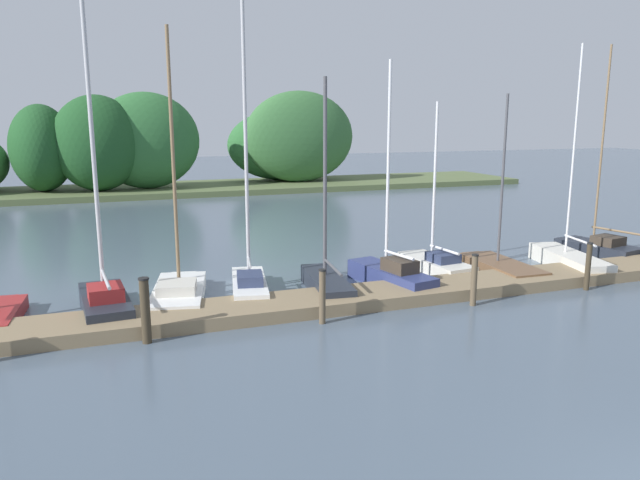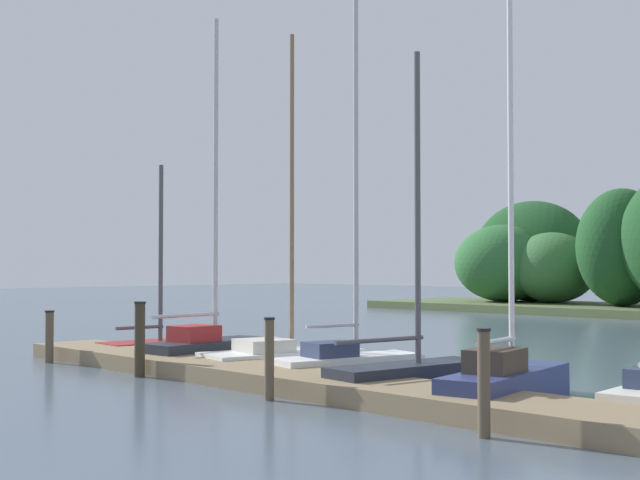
{
  "view_description": "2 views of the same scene",
  "coord_description": "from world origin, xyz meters",
  "px_view_note": "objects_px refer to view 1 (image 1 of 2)",
  "views": [
    {
      "loc": [
        -7.36,
        -4.36,
        5.2
      ],
      "look_at": [
        -1.25,
        12.41,
        1.57
      ],
      "focal_mm": 33.6,
      "sensor_mm": 36.0,
      "label": 1
    },
    {
      "loc": [
        9.3,
        -0.44,
        2.33
      ],
      "look_at": [
        -4.0,
        12.36,
        2.89
      ],
      "focal_mm": 48.88,
      "sensor_mm": 36.0,
      "label": 2
    }
  ],
  "objects_px": {
    "sailboat_6": "(434,262)",
    "mooring_piling_2": "(322,296)",
    "mooring_piling_3": "(474,280)",
    "sailboat_1": "(105,297)",
    "mooring_piling_1": "(145,310)",
    "sailboat_2": "(179,289)",
    "sailboat_5": "(389,273)",
    "sailboat_3": "(249,279)",
    "mooring_piling_4": "(588,266)",
    "sailboat_8": "(567,258)",
    "sailboat_4": "(326,280)",
    "sailboat_7": "(499,265)",
    "sailboat_9": "(596,246)"
  },
  "relations": [
    {
      "from": "mooring_piling_4",
      "to": "sailboat_9",
      "type": "bearing_deg",
      "value": 42.76
    },
    {
      "from": "sailboat_1",
      "to": "sailboat_7",
      "type": "relative_size",
      "value": 1.39
    },
    {
      "from": "sailboat_7",
      "to": "mooring_piling_3",
      "type": "height_order",
      "value": "sailboat_7"
    },
    {
      "from": "sailboat_8",
      "to": "mooring_piling_3",
      "type": "relative_size",
      "value": 5.14
    },
    {
      "from": "sailboat_8",
      "to": "mooring_piling_3",
      "type": "bearing_deg",
      "value": 126.92
    },
    {
      "from": "sailboat_5",
      "to": "mooring_piling_3",
      "type": "relative_size",
      "value": 4.65
    },
    {
      "from": "sailboat_1",
      "to": "sailboat_2",
      "type": "distance_m",
      "value": 2.12
    },
    {
      "from": "sailboat_5",
      "to": "mooring_piling_4",
      "type": "height_order",
      "value": "sailboat_5"
    },
    {
      "from": "mooring_piling_1",
      "to": "mooring_piling_2",
      "type": "relative_size",
      "value": 1.1
    },
    {
      "from": "mooring_piling_3",
      "to": "mooring_piling_4",
      "type": "xyz_separation_m",
      "value": [
        4.2,
        0.15,
        0.0
      ]
    },
    {
      "from": "sailboat_2",
      "to": "sailboat_6",
      "type": "distance_m",
      "value": 8.71
    },
    {
      "from": "sailboat_3",
      "to": "mooring_piling_2",
      "type": "xyz_separation_m",
      "value": [
        1.16,
        -3.21,
        0.25
      ]
    },
    {
      "from": "sailboat_3",
      "to": "mooring_piling_4",
      "type": "xyz_separation_m",
      "value": [
        9.9,
        -3.11,
        0.28
      ]
    },
    {
      "from": "mooring_piling_4",
      "to": "sailboat_7",
      "type": "bearing_deg",
      "value": 115.59
    },
    {
      "from": "sailboat_5",
      "to": "sailboat_8",
      "type": "relative_size",
      "value": 0.9
    },
    {
      "from": "sailboat_6",
      "to": "mooring_piling_4",
      "type": "distance_m",
      "value": 4.86
    },
    {
      "from": "sailboat_5",
      "to": "sailboat_7",
      "type": "bearing_deg",
      "value": -98.24
    },
    {
      "from": "sailboat_8",
      "to": "mooring_piling_4",
      "type": "bearing_deg",
      "value": 162.42
    },
    {
      "from": "sailboat_2",
      "to": "sailboat_1",
      "type": "bearing_deg",
      "value": 118.19
    },
    {
      "from": "mooring_piling_1",
      "to": "sailboat_3",
      "type": "bearing_deg",
      "value": 43.88
    },
    {
      "from": "mooring_piling_1",
      "to": "mooring_piling_3",
      "type": "distance_m",
      "value": 8.9
    },
    {
      "from": "sailboat_6",
      "to": "mooring_piling_2",
      "type": "distance_m",
      "value": 6.6
    },
    {
      "from": "mooring_piling_4",
      "to": "mooring_piling_2",
      "type": "bearing_deg",
      "value": -179.29
    },
    {
      "from": "sailboat_7",
      "to": "sailboat_6",
      "type": "bearing_deg",
      "value": 67.78
    },
    {
      "from": "sailboat_2",
      "to": "mooring_piling_3",
      "type": "bearing_deg",
      "value": -101.16
    },
    {
      "from": "sailboat_8",
      "to": "mooring_piling_1",
      "type": "relative_size",
      "value": 4.82
    },
    {
      "from": "sailboat_3",
      "to": "mooring_piling_2",
      "type": "distance_m",
      "value": 3.43
    },
    {
      "from": "mooring_piling_3",
      "to": "sailboat_7",
      "type": "bearing_deg",
      "value": 43.62
    },
    {
      "from": "sailboat_4",
      "to": "mooring_piling_3",
      "type": "relative_size",
      "value": 4.29
    },
    {
      "from": "mooring_piling_4",
      "to": "sailboat_2",
      "type": "bearing_deg",
      "value": 165.32
    },
    {
      "from": "sailboat_4",
      "to": "sailboat_8",
      "type": "distance_m",
      "value": 9.05
    },
    {
      "from": "mooring_piling_1",
      "to": "sailboat_2",
      "type": "bearing_deg",
      "value": 70.07
    },
    {
      "from": "mooring_piling_1",
      "to": "sailboat_7",
      "type": "bearing_deg",
      "value": 12.52
    },
    {
      "from": "sailboat_3",
      "to": "mooring_piling_2",
      "type": "bearing_deg",
      "value": -149.29
    },
    {
      "from": "sailboat_5",
      "to": "sailboat_6",
      "type": "bearing_deg",
      "value": -74.91
    },
    {
      "from": "sailboat_3",
      "to": "mooring_piling_3",
      "type": "distance_m",
      "value": 6.56
    },
    {
      "from": "mooring_piling_3",
      "to": "sailboat_4",
      "type": "bearing_deg",
      "value": 142.39
    },
    {
      "from": "sailboat_2",
      "to": "mooring_piling_3",
      "type": "height_order",
      "value": "sailboat_2"
    },
    {
      "from": "sailboat_3",
      "to": "mooring_piling_3",
      "type": "bearing_deg",
      "value": -108.84
    },
    {
      "from": "mooring_piling_2",
      "to": "sailboat_2",
      "type": "bearing_deg",
      "value": 134.91
    },
    {
      "from": "sailboat_1",
      "to": "sailboat_9",
      "type": "bearing_deg",
      "value": -91.37
    },
    {
      "from": "sailboat_1",
      "to": "mooring_piling_1",
      "type": "height_order",
      "value": "sailboat_1"
    },
    {
      "from": "sailboat_2",
      "to": "sailboat_5",
      "type": "bearing_deg",
      "value": -84.36
    },
    {
      "from": "sailboat_5",
      "to": "mooring_piling_3",
      "type": "height_order",
      "value": "sailboat_5"
    },
    {
      "from": "sailboat_6",
      "to": "mooring_piling_1",
      "type": "distance_m",
      "value": 10.46
    },
    {
      "from": "sailboat_2",
      "to": "sailboat_8",
      "type": "bearing_deg",
      "value": -81.36
    },
    {
      "from": "sailboat_2",
      "to": "sailboat_5",
      "type": "distance_m",
      "value": 6.45
    },
    {
      "from": "sailboat_2",
      "to": "sailboat_6",
      "type": "height_order",
      "value": "sailboat_2"
    },
    {
      "from": "mooring_piling_3",
      "to": "sailboat_1",
      "type": "bearing_deg",
      "value": 164.68
    },
    {
      "from": "sailboat_8",
      "to": "mooring_piling_1",
      "type": "bearing_deg",
      "value": 111.71
    }
  ]
}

